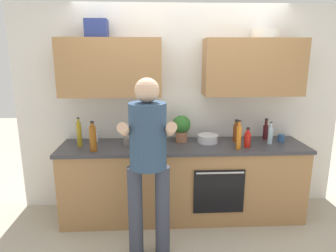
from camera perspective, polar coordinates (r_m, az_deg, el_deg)
The scene contains 18 objects.
ground_plane at distance 3.86m, azimuth 2.76°, elevation -16.46°, with size 12.00×12.00×0.00m, color #B2A893.
back_wall_unit at distance 3.64m, azimuth 2.60°, elevation 6.70°, with size 4.00×0.38×2.50m.
counter at distance 3.65m, azimuth 2.87°, elevation -10.32°, with size 2.84×0.67×0.90m.
person_standing at distance 2.77m, azimuth -3.79°, elevation -5.51°, with size 0.49×0.45×1.73m.
bottle_water at distance 3.70m, azimuth 18.81°, elevation -1.68°, with size 0.05×0.05×0.26m.
bottle_wine at distance 3.89m, azimuth 17.99°, elevation -0.87°, with size 0.06×0.06×0.26m.
bottle_vinegar at distance 3.68m, azimuth 12.74°, elevation -1.18°, with size 0.07×0.07×0.27m.
bottle_hotsauce at distance 3.51m, azimuth 14.81°, elevation -2.44°, with size 0.07×0.07×0.22m.
bottle_soy at distance 3.27m, azimuth -0.95°, elevation -2.81°, with size 0.07×0.07×0.27m.
bottle_juice at distance 3.40m, azimuth 13.26°, elevation -2.01°, with size 0.05×0.05×0.33m.
bottle_syrup at distance 3.33m, azimuth -14.04°, elevation -2.25°, with size 0.08×0.08×0.33m.
bottle_oil at distance 3.54m, azimuth -16.49°, elevation -1.45°, with size 0.05×0.05×0.34m.
cup_stoneware at distance 3.50m, azimuth -7.91°, elevation -2.89°, with size 0.07×0.07×0.09m, color slate.
cup_tea at distance 3.84m, azimuth 20.63°, elevation -2.16°, with size 0.08×0.08×0.09m, color #33598C.
cup_coffee at distance 3.70m, azimuth -13.67°, elevation -2.17°, with size 0.07×0.07×0.10m, color white.
mixing_bowl at distance 3.60m, azimuth 7.52°, elevation -2.37°, with size 0.24×0.24×0.09m, color silver.
potted_herb at distance 3.58m, azimuth 2.58°, elevation -0.17°, with size 0.21×0.21×0.32m.
grocery_bag_bread at distance 3.49m, azimuth -3.30°, elevation -1.89°, with size 0.22×0.20×0.20m, color tan.
Camera 1 is at (-0.35, -3.33, 1.92)m, focal length 32.19 mm.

